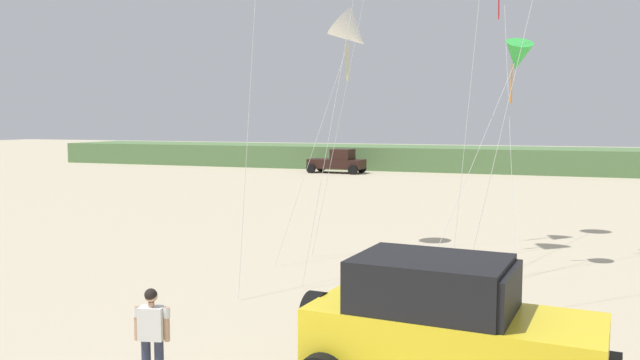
# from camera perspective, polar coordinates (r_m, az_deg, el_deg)

# --- Properties ---
(dune_ridge) EXTENTS (90.00, 8.01, 2.00)m
(dune_ridge) POSITION_cam_1_polar(r_m,az_deg,el_deg) (58.06, 17.61, 1.69)
(dune_ridge) COLOR #567A47
(dune_ridge) RESTS_ON ground_plane
(jeep) EXTENTS (4.94, 2.72, 2.26)m
(jeep) POSITION_cam_1_polar(r_m,az_deg,el_deg) (10.47, 11.13, -12.49)
(jeep) COLOR yellow
(jeep) RESTS_ON ground_plane
(person_watching) EXTENTS (0.61, 0.38, 1.67)m
(person_watching) POSITION_cam_1_polar(r_m,az_deg,el_deg) (11.21, -14.47, -12.77)
(person_watching) COLOR tan
(person_watching) RESTS_ON ground_plane
(distant_pickup) EXTENTS (4.70, 2.61, 1.98)m
(distant_pickup) POSITION_cam_1_polar(r_m,az_deg,el_deg) (53.88, 1.58, 1.61)
(distant_pickup) COLOR black
(distant_pickup) RESTS_ON ground_plane
(kite_black_sled) EXTENTS (2.41, 5.68, 6.73)m
(kite_black_sled) POSITION_cam_1_polar(r_m,az_deg,el_deg) (20.07, 16.87, 10.28)
(kite_black_sled) COLOR green
(kite_black_sled) RESTS_ON ground_plane
(kite_purple_stunt) EXTENTS (2.12, 4.48, 8.10)m
(kite_purple_stunt) POSITION_cam_1_polar(r_m,az_deg,el_deg) (22.42, 2.79, 12.73)
(kite_purple_stunt) COLOR white
(kite_purple_stunt) RESTS_ON ground_plane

